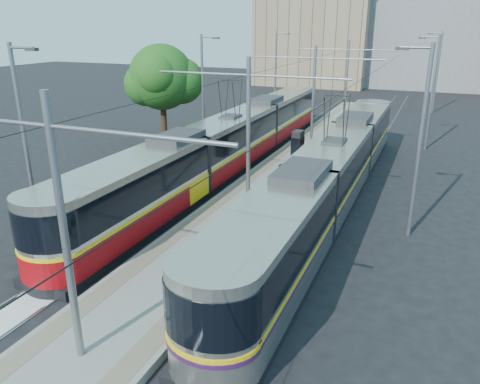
% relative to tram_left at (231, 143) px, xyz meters
% --- Properties ---
extents(ground, '(160.00, 160.00, 0.00)m').
position_rel_tram_left_xyz_m(ground, '(3.60, -14.05, -1.70)').
color(ground, black).
rests_on(ground, ground).
extents(platform, '(4.00, 50.00, 0.30)m').
position_rel_tram_left_xyz_m(platform, '(3.60, 2.95, -1.55)').
color(platform, gray).
rests_on(platform, ground).
extents(tactile_strip_left, '(0.70, 50.00, 0.01)m').
position_rel_tram_left_xyz_m(tactile_strip_left, '(2.15, 2.95, -1.40)').
color(tactile_strip_left, gray).
rests_on(tactile_strip_left, platform).
extents(tactile_strip_right, '(0.70, 50.00, 0.01)m').
position_rel_tram_left_xyz_m(tactile_strip_right, '(5.05, 2.95, -1.40)').
color(tactile_strip_right, gray).
rests_on(tactile_strip_right, platform).
extents(rails, '(8.71, 70.00, 0.03)m').
position_rel_tram_left_xyz_m(rails, '(3.60, 2.95, -1.69)').
color(rails, gray).
rests_on(rails, ground).
extents(track_arrow, '(1.20, 5.00, 0.01)m').
position_rel_tram_left_xyz_m(track_arrow, '(-0.00, -17.05, -1.70)').
color(track_arrow, silver).
rests_on(track_arrow, ground).
extents(tram_left, '(2.43, 32.31, 5.50)m').
position_rel_tram_left_xyz_m(tram_left, '(0.00, 0.00, 0.00)').
color(tram_left, black).
rests_on(tram_left, ground).
extents(tram_right, '(2.43, 28.83, 5.50)m').
position_rel_tram_left_xyz_m(tram_right, '(7.20, -3.86, 0.15)').
color(tram_right, black).
rests_on(tram_right, ground).
extents(catenary, '(9.20, 70.00, 7.00)m').
position_rel_tram_left_xyz_m(catenary, '(3.60, 0.10, 2.82)').
color(catenary, gray).
rests_on(catenary, platform).
extents(street_lamps, '(15.18, 38.22, 8.00)m').
position_rel_tram_left_xyz_m(street_lamps, '(3.60, 6.95, 2.48)').
color(street_lamps, gray).
rests_on(street_lamps, ground).
extents(shelter, '(0.61, 0.97, 2.13)m').
position_rel_tram_left_xyz_m(shelter, '(3.84, 1.65, -0.29)').
color(shelter, black).
rests_on(shelter, platform).
extents(tree, '(5.09, 4.71, 7.39)m').
position_rel_tram_left_xyz_m(tree, '(-6.48, 3.42, 3.29)').
color(tree, '#382314').
rests_on(tree, ground).
extents(building_left, '(16.32, 12.24, 14.35)m').
position_rel_tram_left_xyz_m(building_left, '(-6.40, 45.95, 5.48)').
color(building_left, gray).
rests_on(building_left, ground).
extents(building_centre, '(18.36, 14.28, 15.07)m').
position_rel_tram_left_xyz_m(building_centre, '(9.60, 49.95, 5.84)').
color(building_centre, gray).
rests_on(building_centre, ground).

